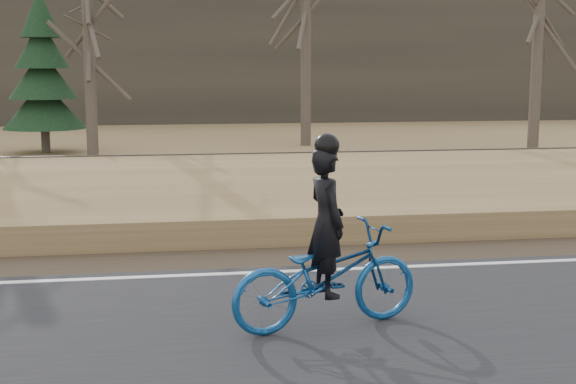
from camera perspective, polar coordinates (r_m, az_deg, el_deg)
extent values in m
plane|color=olive|center=(10.64, -0.99, -6.31)|extent=(120.00, 120.00, 0.00)
cube|color=black|center=(8.28, 1.40, -10.66)|extent=(120.00, 6.00, 0.06)
cube|color=silver|center=(10.82, -1.14, -5.70)|extent=(120.00, 0.12, 0.01)
cube|color=#473A2B|center=(11.79, -1.79, -4.69)|extent=(120.00, 1.60, 0.04)
cube|color=olive|center=(14.67, -3.23, -1.16)|extent=(120.00, 5.00, 0.44)
cube|color=slate|center=(18.40, -4.38, 0.94)|extent=(120.00, 3.00, 0.45)
cube|color=black|center=(18.37, -4.39, 1.85)|extent=(120.00, 2.40, 0.14)
cube|color=brown|center=(17.64, -4.22, 2.03)|extent=(120.00, 0.07, 0.15)
cube|color=brown|center=(19.06, -4.57, 2.55)|extent=(120.00, 0.07, 0.15)
cube|color=#383328|center=(40.19, -6.91, 9.28)|extent=(120.00, 4.00, 6.00)
imported|color=navy|center=(8.51, 2.71, -6.01)|extent=(2.22, 1.21, 1.11)
imported|color=black|center=(8.37, 2.74, -2.17)|extent=(0.50, 0.64, 1.57)
sphere|color=black|center=(8.26, 2.79, 3.31)|extent=(0.26, 0.26, 0.26)
cylinder|color=#4F473A|center=(25.32, -13.95, 9.40)|extent=(0.36, 0.36, 6.15)
cylinder|color=#4F473A|center=(28.03, 1.29, 11.87)|extent=(0.36, 0.36, 8.37)
cylinder|color=#4F473A|center=(27.18, 17.33, 9.99)|extent=(0.36, 0.36, 6.88)
cylinder|color=#4F473A|center=(26.91, -16.86, 3.79)|extent=(0.28, 0.28, 1.04)
cone|color=#16321A|center=(26.84, -16.97, 5.96)|extent=(2.60, 2.60, 1.52)
cone|color=#16321A|center=(26.81, -17.06, 7.99)|extent=(2.15, 2.15, 1.52)
cone|color=#16321A|center=(26.81, -17.16, 10.03)|extent=(1.70, 1.70, 1.52)
cone|color=#16321A|center=(26.85, -17.25, 12.06)|extent=(1.25, 1.25, 1.52)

